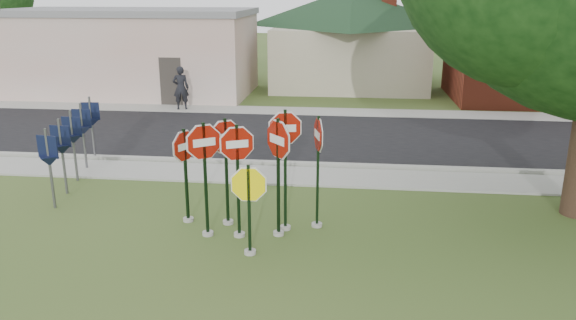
# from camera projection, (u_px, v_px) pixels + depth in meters

# --- Properties ---
(ground) EXTENTS (120.00, 120.00, 0.00)m
(ground) POSITION_uv_depth(u_px,v_px,m) (236.00, 267.00, 10.81)
(ground) COLOR #38531F
(ground) RESTS_ON ground
(sidewalk_near) EXTENTS (60.00, 1.60, 0.06)m
(sidewalk_near) POSITION_uv_depth(u_px,v_px,m) (274.00, 175.00, 16.03)
(sidewalk_near) COLOR gray
(sidewalk_near) RESTS_ON ground
(road) EXTENTS (60.00, 7.00, 0.04)m
(road) POSITION_uv_depth(u_px,v_px,m) (291.00, 136.00, 20.31)
(road) COLOR black
(road) RESTS_ON ground
(sidewalk_far) EXTENTS (60.00, 1.60, 0.06)m
(sidewalk_far) POSITION_uv_depth(u_px,v_px,m) (301.00, 111.00, 24.39)
(sidewalk_far) COLOR gray
(sidewalk_far) RESTS_ON ground
(curb) EXTENTS (60.00, 0.20, 0.14)m
(curb) POSITION_uv_depth(u_px,v_px,m) (279.00, 164.00, 16.97)
(curb) COLOR gray
(curb) RESTS_ON ground
(stop_sign_center) EXTENTS (0.92, 0.44, 2.58)m
(stop_sign_center) POSITION_uv_depth(u_px,v_px,m) (238.00, 166.00, 11.68)
(stop_sign_center) COLOR #9B9991
(stop_sign_center) RESTS_ON ground
(stop_sign_yellow) EXTENTS (0.99, 0.24, 1.98)m
(stop_sign_yellow) POSITION_uv_depth(u_px,v_px,m) (249.00, 201.00, 11.00)
(stop_sign_yellow) COLOR #9B9991
(stop_sign_yellow) RESTS_ON ground
(stop_sign_left) EXTENTS (0.88, 0.60, 2.62)m
(stop_sign_left) POSITION_uv_depth(u_px,v_px,m) (205.00, 164.00, 11.72)
(stop_sign_left) COLOR #9B9991
(stop_sign_left) RESTS_ON ground
(stop_sign_right) EXTENTS (0.75, 0.87, 2.71)m
(stop_sign_right) POSITION_uv_depth(u_px,v_px,m) (278.00, 160.00, 11.71)
(stop_sign_right) COLOR #9B9991
(stop_sign_right) RESTS_ON ground
(stop_sign_back_right) EXTENTS (0.96, 0.27, 2.81)m
(stop_sign_back_right) POSITION_uv_depth(u_px,v_px,m) (285.00, 154.00, 11.99)
(stop_sign_back_right) COLOR #9B9991
(stop_sign_back_right) RESTS_ON ground
(stop_sign_back_left) EXTENTS (0.86, 0.58, 2.56)m
(stop_sign_back_left) POSITION_uv_depth(u_px,v_px,m) (226.00, 157.00, 12.33)
(stop_sign_back_left) COLOR #9B9991
(stop_sign_back_left) RESTS_ON ground
(stop_sign_far_right) EXTENTS (0.28, 0.99, 2.65)m
(stop_sign_far_right) POSITION_uv_depth(u_px,v_px,m) (318.00, 157.00, 12.16)
(stop_sign_far_right) COLOR #9B9991
(stop_sign_far_right) RESTS_ON ground
(stop_sign_far_left) EXTENTS (0.44, 0.88, 2.28)m
(stop_sign_far_left) POSITION_uv_depth(u_px,v_px,m) (185.00, 165.00, 12.54)
(stop_sign_far_left) COLOR #9B9991
(stop_sign_far_left) RESTS_ON ground
(route_sign_row) EXTENTS (1.43, 4.63, 2.00)m
(route_sign_row) POSITION_uv_depth(u_px,v_px,m) (73.00, 138.00, 15.30)
(route_sign_row) COLOR #59595E
(route_sign_row) RESTS_ON ground
(building_stucco) EXTENTS (12.20, 6.20, 4.20)m
(building_stucco) POSITION_uv_depth(u_px,v_px,m) (130.00, 51.00, 28.24)
(building_stucco) COLOR beige
(building_stucco) RESTS_ON ground
(building_house) EXTENTS (11.60, 11.60, 6.20)m
(building_house) POSITION_uv_depth(u_px,v_px,m) (351.00, 18.00, 30.45)
(building_house) COLOR #BAAD94
(building_house) RESTS_ON ground
(building_brick) EXTENTS (10.20, 6.20, 4.75)m
(building_brick) POSITION_uv_depth(u_px,v_px,m) (563.00, 49.00, 26.43)
(building_brick) COLOR maroon
(building_brick) RESTS_ON ground
(pedestrian) EXTENTS (0.77, 0.59, 1.89)m
(pedestrian) POSITION_uv_depth(u_px,v_px,m) (181.00, 88.00, 24.46)
(pedestrian) COLOR black
(pedestrian) RESTS_ON sidewalk_far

